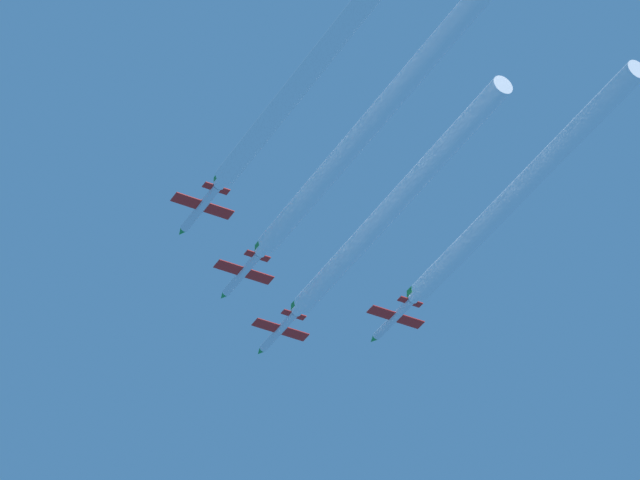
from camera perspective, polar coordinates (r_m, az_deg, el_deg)
name	(u,v)px	position (r m, az deg, el deg)	size (l,w,h in m)	color
jet_lead	(278,332)	(334.75, -1.13, -2.47)	(9.18, 13.37, 3.21)	silver
jet_left_wingman	(241,275)	(318.98, -2.12, -0.93)	(9.18, 13.37, 3.21)	silver
jet_right_wingman	(393,319)	(329.55, 1.96, -2.13)	(9.18, 13.37, 3.21)	silver
jet_outer_left	(200,209)	(305.17, -3.23, 0.84)	(9.18, 13.37, 3.21)	silver
smoke_trail_lead	(393,206)	(309.48, 1.95, 0.91)	(3.07, 59.95, 3.07)	white
smoke_trail_left_wingman	(371,123)	(291.71, 1.38, 3.15)	(3.07, 66.88, 3.07)	white
smoke_trail_right_wingman	(517,192)	(305.68, 5.30, 1.29)	(3.07, 59.14, 3.07)	white
smoke_trail_outer_left	(311,70)	(282.18, -0.25, 4.57)	(3.07, 54.92, 3.07)	white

